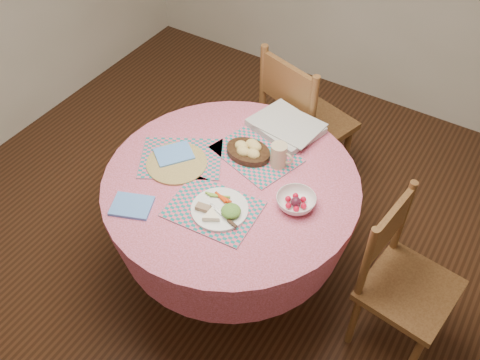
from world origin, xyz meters
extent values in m
plane|color=#331C0F|center=(0.00, 0.00, 0.00)|extent=(4.00, 4.00, 0.00)
cylinder|color=#D86492|center=(0.00, 0.00, 0.73)|extent=(1.24, 1.24, 0.04)
cone|color=#D86492|center=(0.00, 0.00, 0.56)|extent=(1.24, 1.24, 0.30)
cylinder|color=black|center=(0.00, 0.00, 0.22)|extent=(0.14, 0.14, 0.44)
cylinder|color=black|center=(0.00, 0.00, 0.03)|extent=(0.56, 0.56, 0.06)
cube|color=brown|center=(0.92, 0.10, 0.43)|extent=(0.45, 0.46, 0.04)
cylinder|color=brown|center=(1.06, -0.08, 0.21)|extent=(0.04, 0.04, 0.43)
cylinder|color=brown|center=(1.10, 0.25, 0.21)|extent=(0.04, 0.04, 0.43)
cylinder|color=brown|center=(0.74, -0.04, 0.21)|extent=(0.04, 0.04, 0.43)
cylinder|color=brown|center=(0.78, 0.29, 0.21)|extent=(0.04, 0.04, 0.43)
cylinder|color=brown|center=(0.72, -0.04, 0.66)|extent=(0.04, 0.04, 0.47)
cylinder|color=brown|center=(0.77, 0.30, 0.66)|extent=(0.04, 0.04, 0.47)
cube|color=brown|center=(0.74, 0.13, 0.76)|extent=(0.07, 0.34, 0.23)
cube|color=brown|center=(-0.01, 0.88, 0.48)|extent=(0.58, 0.57, 0.04)
cylinder|color=brown|center=(0.22, 1.00, 0.24)|extent=(0.05, 0.05, 0.48)
cylinder|color=brown|center=(-0.14, 1.11, 0.24)|extent=(0.05, 0.05, 0.48)
cylinder|color=brown|center=(0.12, 0.65, 0.24)|extent=(0.05, 0.05, 0.48)
cylinder|color=brown|center=(-0.25, 0.76, 0.24)|extent=(0.05, 0.05, 0.48)
cylinder|color=brown|center=(0.11, 0.63, 0.75)|extent=(0.05, 0.05, 0.53)
cylinder|color=brown|center=(-0.26, 0.74, 0.75)|extent=(0.05, 0.05, 0.53)
cube|color=brown|center=(-0.07, 0.69, 0.85)|extent=(0.38, 0.14, 0.26)
cube|color=#147274|center=(0.03, -0.20, 0.75)|extent=(0.42, 0.33, 0.01)
cube|color=#147274|center=(-0.29, 0.00, 0.75)|extent=(0.50, 0.46, 0.01)
cube|color=#147274|center=(0.01, 0.22, 0.75)|extent=(0.47, 0.40, 0.01)
cylinder|color=olive|center=(-0.29, -0.05, 0.76)|extent=(0.30, 0.30, 0.01)
cube|color=#568CDE|center=(-0.29, -0.38, 0.76)|extent=(0.22, 0.20, 0.01)
cube|color=#568CDE|center=(-0.33, -0.01, 0.76)|extent=(0.22, 0.23, 0.01)
cylinder|color=white|center=(0.06, -0.19, 0.76)|extent=(0.26, 0.26, 0.01)
ellipsoid|color=#2E6121|center=(0.12, -0.20, 0.79)|extent=(0.10, 0.10, 0.04)
cylinder|color=#FFF2CC|center=(0.05, -0.26, 0.78)|extent=(0.12, 0.12, 0.02)
cube|color=brown|center=(0.00, -0.23, 0.78)|extent=(0.07, 0.04, 0.02)
cube|color=silver|center=(0.08, -0.22, 0.77)|extent=(0.15, 0.05, 0.00)
cylinder|color=black|center=(-0.02, 0.19, 0.77)|extent=(0.23, 0.23, 0.03)
ellipsoid|color=#E1C173|center=(-0.06, 0.19, 0.81)|extent=(0.07, 0.06, 0.05)
ellipsoid|color=#E1C173|center=(0.00, 0.22, 0.81)|extent=(0.07, 0.06, 0.05)
ellipsoid|color=#E1C173|center=(0.02, 0.17, 0.81)|extent=(0.07, 0.06, 0.05)
ellipsoid|color=#E1C173|center=(-0.03, 0.16, 0.81)|extent=(0.07, 0.06, 0.05)
ellipsoid|color=#E1C173|center=(-0.02, 0.23, 0.81)|extent=(0.07, 0.06, 0.05)
cylinder|color=tan|center=(0.14, 0.21, 0.82)|extent=(0.08, 0.08, 0.12)
torus|color=tan|center=(0.18, 0.21, 0.82)|extent=(0.07, 0.01, 0.07)
imported|color=white|center=(0.34, 0.02, 0.78)|extent=(0.21, 0.21, 0.06)
sphere|color=red|center=(0.38, 0.02, 0.77)|extent=(0.03, 0.03, 0.03)
sphere|color=red|center=(0.36, 0.05, 0.77)|extent=(0.03, 0.03, 0.03)
sphere|color=red|center=(0.32, 0.05, 0.77)|extent=(0.03, 0.03, 0.03)
sphere|color=red|center=(0.30, 0.02, 0.77)|extent=(0.03, 0.03, 0.03)
sphere|color=red|center=(0.32, -0.01, 0.77)|extent=(0.03, 0.03, 0.03)
sphere|color=red|center=(0.36, -0.01, 0.77)|extent=(0.03, 0.03, 0.03)
sphere|color=#431323|center=(0.34, 0.02, 0.78)|extent=(0.05, 0.05, 0.05)
cube|color=silver|center=(0.04, 0.46, 0.77)|extent=(0.40, 0.35, 0.03)
cube|color=silver|center=(0.06, 0.46, 0.80)|extent=(0.35, 0.29, 0.01)
camera|label=1|loc=(0.98, -1.48, 2.58)|focal=40.00mm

